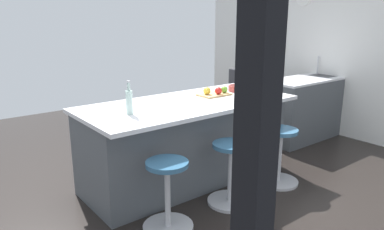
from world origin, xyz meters
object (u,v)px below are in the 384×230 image
at_px(apple_red, 218,91).
at_px(stool_near_camera, 168,198).
at_px(kitchen_island, 187,141).
at_px(cutting_board, 214,95).
at_px(oven_range, 252,93).
at_px(apple_yellow, 207,91).
at_px(apple_green, 224,89).
at_px(stool_by_window, 279,158).
at_px(water_bottle, 129,101).
at_px(fruit_bowl, 238,88).
at_px(stool_middle, 230,175).

bearing_deg(apple_red, stool_near_camera, 29.95).
height_order(kitchen_island, apple_red, apple_red).
bearing_deg(stool_near_camera, cutting_board, -147.69).
xyz_separation_m(oven_range, apple_yellow, (2.22, 1.35, 0.53)).
relative_size(oven_range, apple_green, 11.43).
relative_size(kitchen_island, stool_near_camera, 3.74).
bearing_deg(stool_by_window, water_bottle, -21.33).
bearing_deg(stool_by_window, apple_yellow, -61.73).
distance_m(stool_near_camera, water_bottle, 0.94).
xyz_separation_m(stool_near_camera, water_bottle, (0.01, -0.58, 0.74)).
height_order(stool_near_camera, fruit_bowl, fruit_bowl).
bearing_deg(oven_range, cutting_board, 32.74).
relative_size(stool_by_window, stool_middle, 1.00).
bearing_deg(stool_middle, apple_yellow, -113.75).
relative_size(kitchen_island, cutting_board, 6.46).
height_order(stool_by_window, stool_middle, same).
xyz_separation_m(stool_near_camera, cutting_board, (-1.16, -0.73, 0.62)).
distance_m(stool_near_camera, apple_red, 1.51).
xyz_separation_m(apple_red, fruit_bowl, (-0.38, -0.06, -0.02)).
distance_m(apple_green, water_bottle, 1.31).
height_order(oven_range, apple_red, apple_red).
height_order(stool_by_window, stool_near_camera, same).
relative_size(kitchen_island, water_bottle, 7.44).
distance_m(kitchen_island, apple_yellow, 0.61).
bearing_deg(stool_middle, apple_green, -128.28).
relative_size(stool_near_camera, apple_yellow, 7.37).
distance_m(kitchen_island, water_bottle, 0.95).
bearing_deg(apple_green, oven_range, -144.99).
bearing_deg(kitchen_island, stool_middle, 90.00).
xyz_separation_m(cutting_board, water_bottle, (1.17, 0.15, 0.11)).
distance_m(oven_range, fruit_bowl, 2.26).
relative_size(kitchen_island, stool_by_window, 3.74).
bearing_deg(stool_by_window, kitchen_island, -43.59).
height_order(cutting_board, fruit_bowl, fruit_bowl).
distance_m(stool_middle, stool_near_camera, 0.74).
xyz_separation_m(stool_by_window, water_bottle, (1.49, -0.58, 0.74)).
distance_m(cutting_board, fruit_bowl, 0.40).
xyz_separation_m(oven_range, stool_by_window, (1.82, 2.10, -0.15)).
xyz_separation_m(stool_near_camera, apple_red, (-1.17, -0.68, 0.68)).
bearing_deg(water_bottle, apple_yellow, -170.89).
relative_size(oven_range, cutting_board, 2.43).
relative_size(stool_near_camera, fruit_bowl, 2.58).
distance_m(kitchen_island, stool_near_camera, 1.03).
height_order(oven_range, cutting_board, cutting_board).
bearing_deg(apple_red, apple_yellow, -35.72).
xyz_separation_m(cutting_board, apple_red, (-0.01, 0.06, 0.05)).
xyz_separation_m(stool_by_window, apple_red, (0.30, -0.68, 0.68)).
bearing_deg(stool_middle, stool_by_window, 180.00).
bearing_deg(stool_near_camera, apple_red, -150.05).
relative_size(stool_middle, cutting_board, 1.73).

